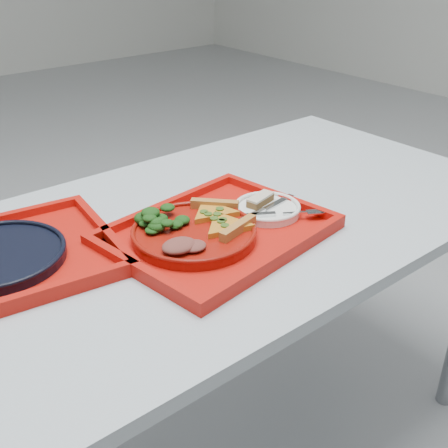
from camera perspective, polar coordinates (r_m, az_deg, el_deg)
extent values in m
cube|color=#A2ADB5|center=(1.27, -2.56, -0.52)|extent=(1.60, 0.80, 0.03)
cylinder|color=gray|center=(2.09, 8.22, -0.37)|extent=(0.05, 0.05, 0.72)
cube|color=#B21109|center=(1.20, -0.66, -1.09)|extent=(0.49, 0.41, 0.01)
cylinder|color=maroon|center=(1.17, -3.07, -1.09)|extent=(0.26, 0.26, 0.02)
cylinder|color=white|center=(1.28, 4.41, 1.41)|extent=(0.15, 0.15, 0.01)
ellipsoid|color=black|center=(1.19, -6.37, 1.01)|extent=(0.10, 0.09, 0.05)
ellipsoid|color=brown|center=(1.09, -4.59, -2.21)|extent=(0.07, 0.06, 0.02)
cube|color=#4E331A|center=(1.29, 3.71, 2.39)|extent=(0.08, 0.05, 0.02)
cube|color=beige|center=(1.29, 3.72, 2.80)|extent=(0.08, 0.05, 0.00)
cube|color=silver|center=(1.27, 4.46, 1.71)|extent=(0.19, 0.04, 0.01)
cube|color=silver|center=(1.24, 5.92, 1.08)|extent=(0.17, 0.11, 0.01)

